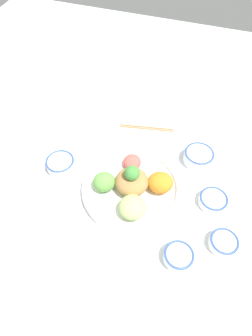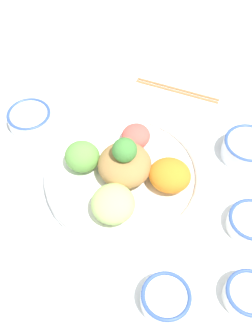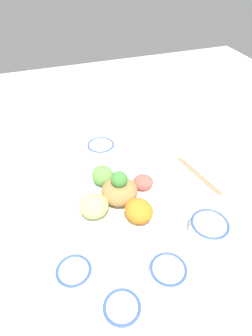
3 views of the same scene
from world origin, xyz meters
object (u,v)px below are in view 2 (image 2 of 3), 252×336
sauce_bowl_red (166,298)px  chopsticks_pair_near (177,90)px  sauce_bowl_dark (248,295)px  rice_bowl_blue (30,118)px  salad_platter (125,173)px  rice_bowl_plain (251,222)px  sauce_bowl_far (247,148)px  serving_spoon_main (64,80)px

sauce_bowl_red → chopsticks_pair_near: (-0.23, 0.48, -0.02)m
sauce_bowl_dark → rice_bowl_blue: bearing=169.3°
salad_platter → chopsticks_pair_near: salad_platter is taller
sauce_bowl_red → rice_bowl_blue: (-0.47, 0.20, 0.00)m
sauce_bowl_red → chopsticks_pair_near: size_ratio=0.40×
rice_bowl_plain → chopsticks_pair_near: rice_bowl_plain is taller
rice_bowl_plain → sauce_bowl_far: 0.18m
sauce_bowl_dark → sauce_bowl_far: bearing=113.2°
rice_bowl_blue → serving_spoon_main: size_ratio=0.77×
rice_bowl_blue → chopsticks_pair_near: size_ratio=0.47×
rice_bowl_plain → chopsticks_pair_near: 0.40m
rice_bowl_blue → chopsticks_pair_near: rice_bowl_blue is taller
salad_platter → rice_bowl_plain: bearing=8.8°
sauce_bowl_dark → sauce_bowl_red: bearing=-144.8°
sauce_bowl_far → chopsticks_pair_near: sauce_bowl_far is taller
sauce_bowl_dark → sauce_bowl_far: size_ratio=0.80×
sauce_bowl_dark → serving_spoon_main: 0.68m
sauce_bowl_dark → rice_bowl_plain: (-0.05, 0.14, -0.00)m
sauce_bowl_red → sauce_bowl_dark: size_ratio=1.03×
salad_platter → rice_bowl_blue: salad_platter is taller
sauce_bowl_far → chopsticks_pair_near: 0.25m
salad_platter → sauce_bowl_red: salad_platter is taller
sauce_bowl_red → sauce_bowl_dark: sauce_bowl_red is taller
salad_platter → sauce_bowl_dark: (0.32, -0.10, -0.01)m
sauce_bowl_red → chopsticks_pair_near: bearing=115.9°
rice_bowl_blue → salad_platter: bearing=-3.5°
sauce_bowl_red → sauce_bowl_far: bearing=91.4°
salad_platter → sauce_bowl_dark: salad_platter is taller
salad_platter → sauce_bowl_dark: 0.33m
rice_bowl_blue → rice_bowl_plain: 0.54m
sauce_bowl_red → rice_bowl_plain: sauce_bowl_red is taller
chopsticks_pair_near → serving_spoon_main: 0.30m
salad_platter → serving_spoon_main: bearing=149.8°
sauce_bowl_red → rice_bowl_blue: bearing=157.5°
rice_bowl_plain → chopsticks_pair_near: size_ratio=0.43×
sauce_bowl_red → sauce_bowl_dark: (0.12, 0.08, -0.00)m
rice_bowl_blue → sauce_bowl_red: bearing=-22.5°
salad_platter → sauce_bowl_red: (0.20, -0.18, -0.01)m
rice_bowl_plain → chopsticks_pair_near: (-0.30, 0.26, -0.02)m
serving_spoon_main → sauce_bowl_red: bearing=34.6°
sauce_bowl_red → rice_bowl_blue: size_ratio=0.86×
sauce_bowl_dark → rice_bowl_plain: size_ratio=0.92×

